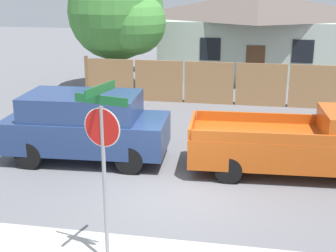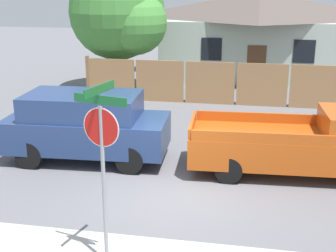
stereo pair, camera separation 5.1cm
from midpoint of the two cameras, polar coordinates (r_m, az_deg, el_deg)
name	(u,v)px [view 2 (the right image)]	position (r m, az deg, el deg)	size (l,w,h in m)	color
ground_plane	(172,195)	(11.40, 0.67, -8.44)	(80.00, 80.00, 0.00)	slate
wooden_fence	(262,85)	(19.57, 11.46, 4.92)	(15.09, 0.12, 1.87)	#997047
house	(258,33)	(26.00, 10.96, 11.09)	(10.52, 6.28, 4.46)	#B2C1B7
oak_tree	(121,14)	(21.69, -5.70, 13.42)	(4.57, 4.35, 5.81)	brown
red_suv	(86,125)	(13.48, -9.82, 0.18)	(4.64, 2.24, 1.94)	navy
orange_pickup	(305,144)	(12.82, 16.52, -2.08)	(5.64, 2.22, 1.77)	#B74C14
stop_sign	(102,146)	(8.01, -7.86, -2.38)	(0.99, 0.89, 3.32)	gray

